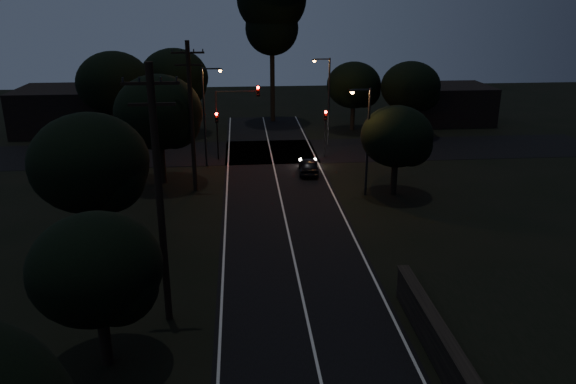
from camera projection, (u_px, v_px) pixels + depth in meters
road_surface at (279, 192)px, 40.15m from camera, size 60.00×70.00×0.03m
utility_pole_mid at (159, 195)px, 22.60m from camera, size 2.20×0.30×11.00m
utility_pole_far at (191, 115)px, 38.66m from camera, size 2.20×0.30×10.50m
tree_left_b at (100, 272)px, 20.14m from camera, size 4.79×4.79×6.09m
tree_left_c at (93, 166)px, 28.96m from camera, size 6.12×6.12×7.74m
tree_left_d at (162, 114)px, 40.32m from camera, size 6.34×6.34×8.05m
tree_far_nw at (177, 79)px, 55.21m from camera, size 6.67×6.67×8.45m
tree_far_w at (117, 85)px, 51.01m from camera, size 6.73×6.73×8.58m
tree_far_ne at (356, 86)px, 57.03m from camera, size 5.51×5.51×6.97m
tree_far_e at (413, 88)px, 54.55m from camera, size 5.76×5.76×7.31m
tree_right_a at (400, 138)px, 38.32m from camera, size 4.95×4.95×6.29m
tall_pine at (272, 8)px, 58.68m from camera, size 7.30×7.30×16.58m
building_left at (70, 110)px, 57.39m from camera, size 10.00×8.00×4.40m
building_right at (446, 104)px, 61.68m from camera, size 9.00×7.00×4.00m
signal_left at (217, 127)px, 47.16m from camera, size 0.28×0.35×4.10m
signal_right at (325, 125)px, 47.91m from camera, size 0.28×0.35×4.10m
signal_mast at (237, 109)px, 46.80m from camera, size 3.70×0.35×6.25m
streetlight_a at (206, 110)px, 44.63m from camera, size 1.66×0.26×8.00m
streetlight_b at (327, 96)px, 51.14m from camera, size 1.66×0.26×8.00m
streetlight_c at (366, 135)px, 38.13m from camera, size 1.46×0.26×7.50m
car at (309, 166)px, 44.09m from camera, size 1.78×3.81×1.26m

